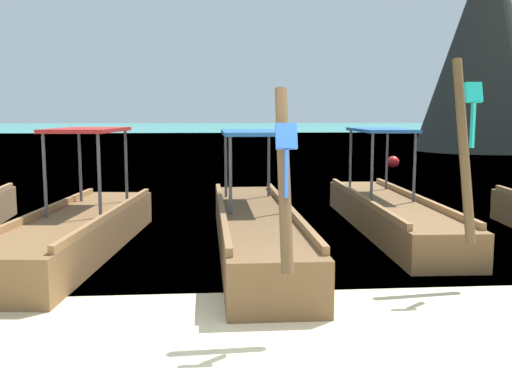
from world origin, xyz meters
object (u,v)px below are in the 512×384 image
longtail_boat_red_ribbon (77,230)px  longtail_boat_blue_ribbon (255,229)px  karst_rock (488,47)px  mooring_buoy_near (393,162)px  longtail_boat_turquoise_ribbon (390,212)px

longtail_boat_red_ribbon → longtail_boat_blue_ribbon: size_ratio=0.90×
longtail_boat_red_ribbon → karst_rock: karst_rock is taller
longtail_boat_red_ribbon → karst_rock: bearing=53.0°
karst_rock → mooring_buoy_near: karst_rock is taller
longtail_boat_red_ribbon → longtail_boat_turquoise_ribbon: bearing=13.6°
longtail_boat_red_ribbon → karst_rock: size_ratio=0.51×
longtail_boat_blue_ribbon → longtail_boat_turquoise_ribbon: longtail_boat_turquoise_ribbon is taller
longtail_boat_turquoise_ribbon → karst_rock: bearing=60.8°
longtail_boat_red_ribbon → mooring_buoy_near: 16.19m
longtail_boat_turquoise_ribbon → karst_rock: (12.39, 22.17, 5.43)m
longtail_boat_turquoise_ribbon → karst_rock: 25.97m
longtail_boat_blue_ribbon → longtail_boat_turquoise_ribbon: bearing=29.6°
mooring_buoy_near → karst_rock: bearing=50.0°
longtail_boat_blue_ribbon → mooring_buoy_near: (6.48, 13.51, -0.13)m
longtail_boat_turquoise_ribbon → mooring_buoy_near: (3.93, 12.06, -0.11)m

